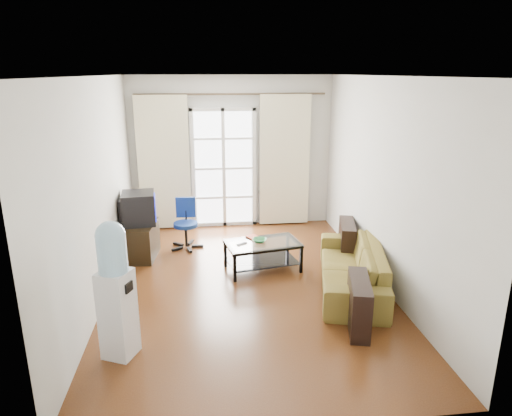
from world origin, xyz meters
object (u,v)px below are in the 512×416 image
at_px(coffee_table, 263,252).
at_px(water_cooler, 115,288).
at_px(sofa, 352,267).
at_px(task_chair, 186,233).
at_px(crt_tv, 137,208).
at_px(tv_stand, 139,241).

distance_m(coffee_table, water_cooler, 2.57).
height_order(sofa, coffee_table, sofa).
xyz_separation_m(sofa, task_chair, (-2.20, 1.71, -0.05)).
xyz_separation_m(sofa, crt_tv, (-2.90, 1.43, 0.49)).
bearing_deg(coffee_table, water_cooler, -132.07).
relative_size(tv_stand, water_cooler, 0.51).
bearing_deg(tv_stand, task_chair, 31.37).
height_order(sofa, task_chair, task_chair).
xyz_separation_m(coffee_table, crt_tv, (-1.81, 0.74, 0.50)).
bearing_deg(sofa, task_chair, -114.06).
bearing_deg(sofa, coffee_table, -108.64).
distance_m(crt_tv, water_cooler, 2.62).
relative_size(task_chair, water_cooler, 0.57).
xyz_separation_m(crt_tv, task_chair, (0.70, 0.28, -0.54)).
relative_size(sofa, coffee_table, 1.87).
xyz_separation_m(coffee_table, tv_stand, (-1.81, 0.69, -0.00)).
bearing_deg(coffee_table, sofa, -32.48).
height_order(sofa, tv_stand, sofa).
relative_size(sofa, crt_tv, 3.69).
height_order(coffee_table, crt_tv, crt_tv).
bearing_deg(task_chair, tv_stand, -152.51).
bearing_deg(task_chair, crt_tv, -156.21).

